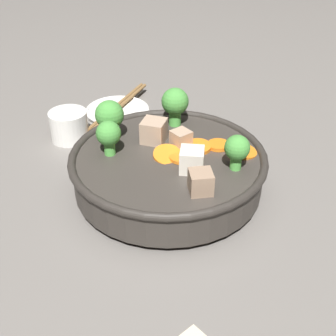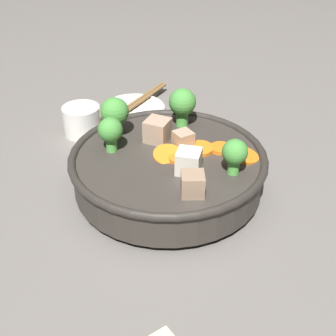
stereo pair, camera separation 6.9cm
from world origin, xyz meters
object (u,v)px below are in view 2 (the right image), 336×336
(chopsticks_pair, at_px, (133,105))
(tea_cup, at_px, (82,120))
(side_saucer, at_px, (134,109))
(stirfry_bowl, at_px, (168,165))

(chopsticks_pair, bearing_deg, tea_cup, 174.92)
(tea_cup, height_order, chopsticks_pair, tea_cup)
(tea_cup, bearing_deg, side_saucer, -5.08)
(stirfry_bowl, xyz_separation_m, side_saucer, (0.15, 0.22, -0.04))
(stirfry_bowl, xyz_separation_m, tea_cup, (0.03, 0.23, -0.02))
(stirfry_bowl, distance_m, chopsticks_pair, 0.27)
(side_saucer, distance_m, tea_cup, 0.12)
(side_saucer, bearing_deg, stirfry_bowl, -124.48)
(side_saucer, relative_size, chopsticks_pair, 0.54)
(tea_cup, distance_m, chopsticks_pair, 0.12)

